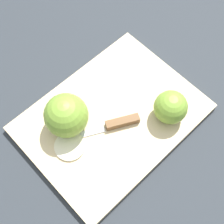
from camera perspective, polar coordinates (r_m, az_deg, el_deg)
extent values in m
plane|color=#282D33|center=(0.68, 0.00, -1.33)|extent=(4.00, 4.00, 0.00)
cube|color=#D1B789|center=(0.68, 0.00, -1.05)|extent=(0.41, 0.33, 0.02)
sphere|color=olive|center=(0.65, 10.67, 0.86)|extent=(0.07, 0.07, 0.07)
cylinder|color=beige|center=(0.65, 10.13, 1.01)|extent=(0.06, 0.03, 0.07)
sphere|color=olive|center=(0.63, -8.37, -0.64)|extent=(0.09, 0.09, 0.09)
cylinder|color=beige|center=(0.63, -9.02, -0.99)|extent=(0.03, 0.08, 0.08)
cube|color=silver|center=(0.65, -5.45, -4.13)|extent=(0.09, 0.07, 0.00)
cube|color=brown|center=(0.65, 1.73, -2.05)|extent=(0.07, 0.06, 0.02)
cylinder|color=beige|center=(0.65, -7.72, -6.19)|extent=(0.06, 0.06, 0.01)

